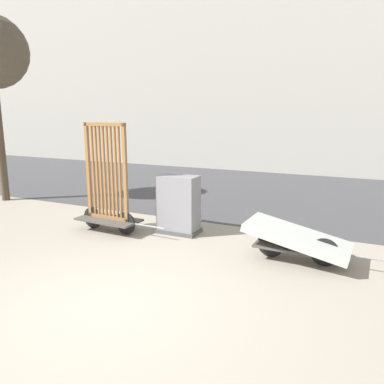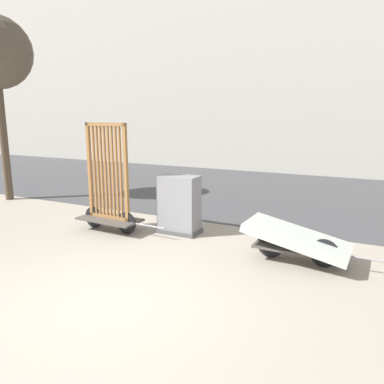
% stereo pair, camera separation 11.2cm
% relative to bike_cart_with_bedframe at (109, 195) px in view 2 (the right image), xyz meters
% --- Properties ---
extents(ground_plane, '(60.00, 60.00, 0.00)m').
position_rel_bike_cart_with_bedframe_xyz_m(ground_plane, '(1.94, -2.58, -0.79)').
color(ground_plane, gray).
extents(road_strip, '(56.00, 7.97, 0.01)m').
position_rel_bike_cart_with_bedframe_xyz_m(road_strip, '(1.94, 5.46, -0.79)').
color(road_strip, '#424244').
rests_on(road_strip, ground_plane).
extents(building_facade, '(48.00, 4.00, 12.64)m').
position_rel_bike_cart_with_bedframe_xyz_m(building_facade, '(1.94, 11.44, 5.53)').
color(building_facade, '#B2ADA3').
rests_on(building_facade, ground_plane).
extents(bike_cart_with_bedframe, '(2.08, 0.70, 2.27)m').
position_rel_bike_cart_with_bedframe_xyz_m(bike_cart_with_bedframe, '(0.00, 0.00, 0.00)').
color(bike_cart_with_bedframe, '#4C4742').
rests_on(bike_cart_with_bedframe, ground_plane).
extents(bike_cart_with_mattress, '(2.25, 0.95, 0.66)m').
position_rel_bike_cart_with_bedframe_xyz_m(bike_cart_with_mattress, '(3.89, 0.00, -0.40)').
color(bike_cart_with_mattress, '#4C4742').
rests_on(bike_cart_with_mattress, ground_plane).
extents(utility_cabinet, '(0.87, 0.53, 1.20)m').
position_rel_bike_cart_with_bedframe_xyz_m(utility_cabinet, '(1.37, 0.55, -0.23)').
color(utility_cabinet, '#4C4C4C').
rests_on(utility_cabinet, ground_plane).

